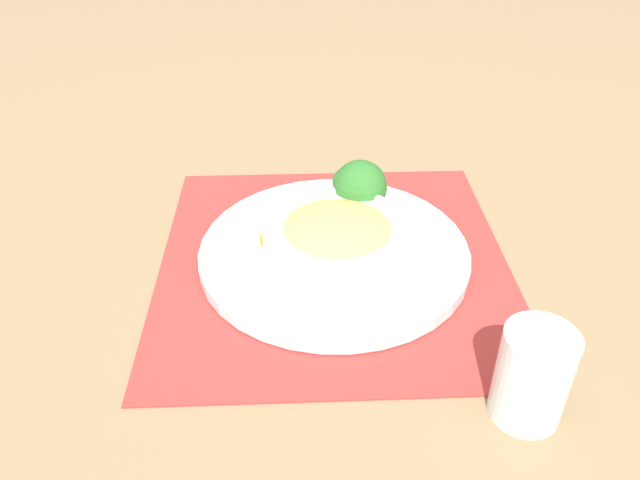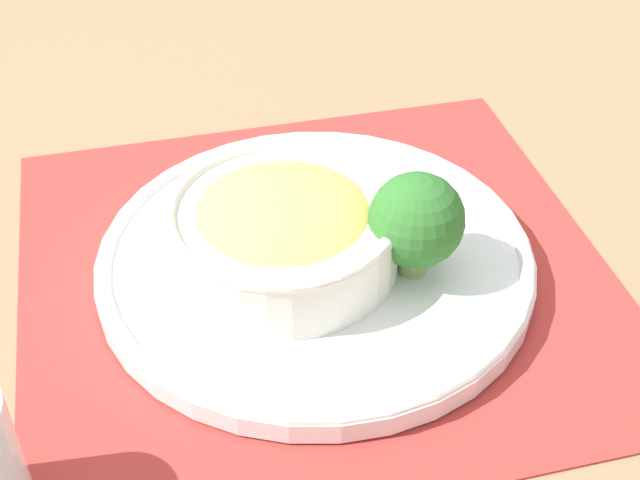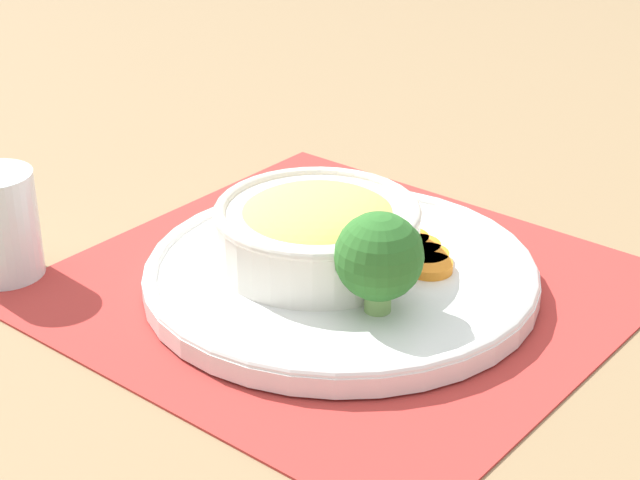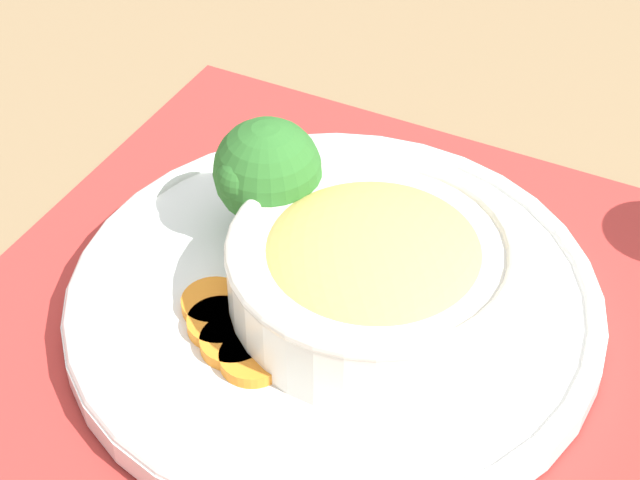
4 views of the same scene
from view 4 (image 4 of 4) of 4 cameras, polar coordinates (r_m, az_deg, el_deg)
The scene contains 9 objects.
ground_plane at distance 0.64m, azimuth 0.74°, elevation -4.17°, with size 4.00×4.00×0.00m, color #8C704C.
placemat at distance 0.64m, azimuth 0.74°, elevation -4.04°, with size 0.43×0.45×0.00m.
plate at distance 0.63m, azimuth 0.75°, elevation -3.20°, with size 0.32×0.32×0.02m.
bowl at distance 0.60m, azimuth 2.76°, elevation -1.65°, with size 0.17×0.17×0.06m.
broccoli_floret at distance 0.64m, azimuth -2.85°, elevation 3.64°, with size 0.07×0.07×0.08m.
carrot_slice_near at distance 0.62m, azimuth -5.68°, elevation -3.39°, with size 0.04×0.04×0.01m.
carrot_slice_middle at distance 0.61m, azimuth -5.35°, elevation -4.46°, with size 0.04×0.04×0.01m.
carrot_slice_far at distance 0.60m, azimuth -4.65°, elevation -5.46°, with size 0.04×0.04×0.01m.
carrot_slice_extra at distance 0.59m, azimuth -3.59°, elevation -6.32°, with size 0.04×0.04×0.01m.
Camera 4 is at (-0.41, -0.17, 0.46)m, focal length 60.00 mm.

